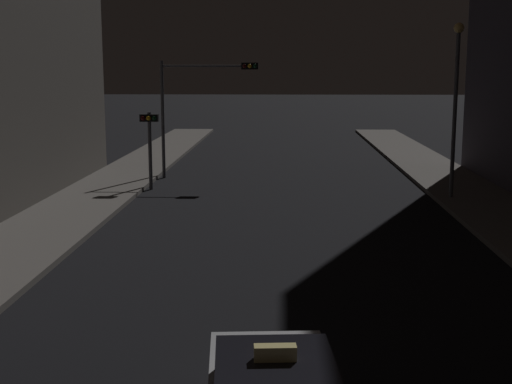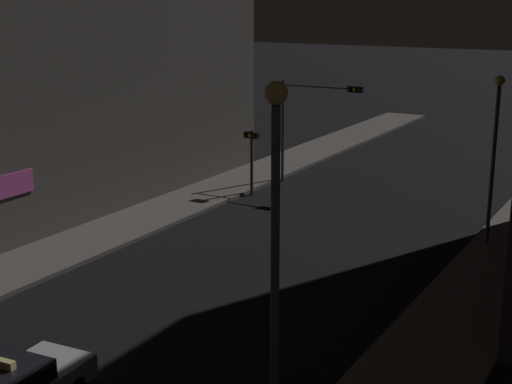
{
  "view_description": "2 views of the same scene",
  "coord_description": "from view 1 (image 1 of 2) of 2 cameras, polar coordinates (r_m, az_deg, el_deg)",
  "views": [
    {
      "loc": [
        0.01,
        1.14,
        5.19
      ],
      "look_at": [
        -0.72,
        19.15,
        2.01
      ],
      "focal_mm": 48.83,
      "sensor_mm": 36.0,
      "label": 1
    },
    {
      "loc": [
        13.01,
        -0.99,
        9.87
      ],
      "look_at": [
        -0.48,
        22.28,
        2.83
      ],
      "focal_mm": 52.13,
      "sensor_mm": 36.0,
      "label": 2
    }
  ],
  "objects": [
    {
      "name": "traffic_light_overhead",
      "position": [
        33.51,
        -4.74,
        8.01
      ],
      "size": [
        4.67,
        0.41,
        5.61
      ],
      "color": "#47474C",
      "rests_on": "ground_plane"
    },
    {
      "name": "sidewalk_left",
      "position": [
        29.66,
        -12.85,
        -0.17
      ],
      "size": [
        3.33,
        62.64,
        0.17
      ],
      "primitive_type": "cube",
      "color": "#5B5651",
      "rests_on": "ground_plane"
    },
    {
      "name": "traffic_light_left_kerb",
      "position": [
        30.56,
        -8.71,
        4.73
      ],
      "size": [
        0.8,
        0.42,
        3.39
      ],
      "color": "#47474C",
      "rests_on": "ground_plane"
    },
    {
      "name": "street_lamp_far_block",
      "position": [
        28.45,
        16.05,
        7.86
      ],
      "size": [
        0.4,
        0.4,
        6.8
      ],
      "color": "#47474C",
      "rests_on": "sidewalk_right"
    },
    {
      "name": "sidewalk_right",
      "position": [
        29.66,
        17.39,
        -0.38
      ],
      "size": [
        3.33,
        62.64,
        0.17
      ],
      "primitive_type": "cube",
      "color": "#5B5651",
      "rests_on": "ground_plane"
    }
  ]
}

